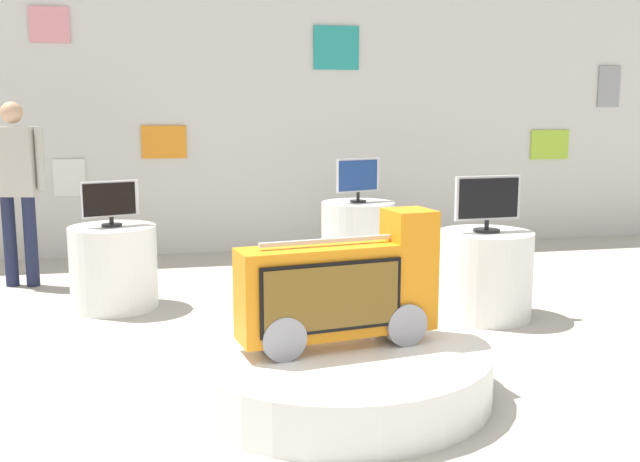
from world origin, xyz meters
name	(u,v)px	position (x,y,z in m)	size (l,w,h in m)	color
ground_plane	(298,423)	(0.00, 0.00, 0.00)	(30.00, 30.00, 0.00)	#B2ADA3
back_wall_display	(220,109)	(0.00, 4.95, 1.67)	(12.41, 0.13, 3.33)	silver
main_display_pedestal	(337,369)	(0.31, 0.38, 0.14)	(1.80, 1.80, 0.29)	white
novelty_firetruck_tv	(342,293)	(0.33, 0.38, 0.61)	(1.21, 0.48, 0.79)	gray
display_pedestal_left_rear	(114,267)	(-1.10, 2.62, 0.35)	(0.72, 0.72, 0.70)	white
tv_on_left_rear	(110,201)	(-1.10, 2.61, 0.91)	(0.45, 0.18, 0.38)	black
display_pedestal_center_rear	(485,274)	(1.85, 1.70, 0.35)	(0.75, 0.75, 0.70)	white
tv_on_center_rear	(488,201)	(1.85, 1.70, 0.94)	(0.56, 0.21, 0.45)	black
display_pedestal_right_rear	(358,235)	(1.34, 3.74, 0.35)	(0.77, 0.77, 0.70)	white
tv_on_right_rear	(358,177)	(1.33, 3.73, 0.96)	(0.50, 0.19, 0.46)	black
shopper_browsing_near_truck	(16,180)	(-2.00, 3.60, 1.02)	(0.55, 0.29, 1.73)	#1E233F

